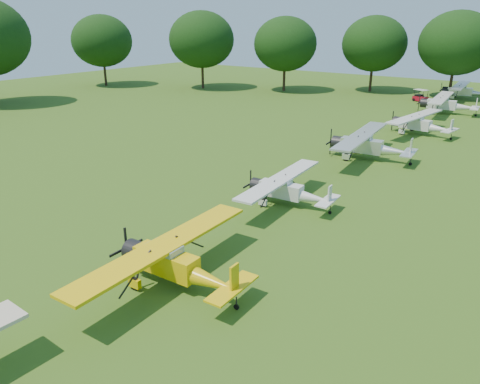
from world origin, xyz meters
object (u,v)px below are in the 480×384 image
object	(u,v)px
golf_cart	(420,97)
aircraft_7	(464,90)
aircraft_5	(420,123)
aircraft_6	(446,103)
aircraft_3	(287,189)
aircraft_2	(175,262)
aircraft_4	(368,144)

from	to	relation	value
golf_cart	aircraft_7	bearing A→B (deg)	75.87
aircraft_5	aircraft_6	xyz separation A→B (m)	(-0.67, 13.94, 0.10)
aircraft_7	golf_cart	distance (m)	7.75
aircraft_3	golf_cart	size ratio (longest dim) A/B	4.19
aircraft_2	aircraft_3	world-z (taller)	aircraft_2
aircraft_4	aircraft_6	world-z (taller)	aircraft_4
aircraft_6	aircraft_7	distance (m)	14.04
aircraft_7	golf_cart	world-z (taller)	aircraft_7
aircraft_3	aircraft_6	xyz separation A→B (m)	(0.59, 39.38, 0.22)
aircraft_2	golf_cart	size ratio (longest dim) A/B	4.66
aircraft_6	golf_cart	xyz separation A→B (m)	(-5.43, 7.93, -0.76)
aircraft_2	aircraft_4	xyz separation A→B (m)	(-0.66, 25.00, 0.11)
aircraft_3	golf_cart	xyz separation A→B (m)	(-4.85, 47.32, -0.54)
aircraft_3	aircraft_4	distance (m)	13.35
aircraft_3	aircraft_7	bearing A→B (deg)	86.10
aircraft_3	golf_cart	distance (m)	47.57
aircraft_4	aircraft_7	xyz separation A→B (m)	(-0.40, 40.07, -0.04)
aircraft_5	aircraft_7	distance (m)	28.00
aircraft_5	golf_cart	world-z (taller)	aircraft_5
aircraft_6	golf_cart	distance (m)	9.65
aircraft_7	golf_cart	bearing A→B (deg)	-132.41
aircraft_2	aircraft_5	xyz separation A→B (m)	(0.33, 37.10, -0.01)
aircraft_2	aircraft_6	world-z (taller)	aircraft_6
aircraft_2	aircraft_7	bearing A→B (deg)	88.89
aircraft_2	aircraft_7	distance (m)	65.08
aircraft_4	golf_cart	size ratio (longest dim) A/B	5.09
aircraft_2	aircraft_3	size ratio (longest dim) A/B	1.11
golf_cart	aircraft_6	bearing A→B (deg)	-31.92
aircraft_4	aircraft_7	world-z (taller)	aircraft_4
aircraft_6	aircraft_3	bearing A→B (deg)	-96.28
aircraft_2	aircraft_4	world-z (taller)	aircraft_4
aircraft_5	aircraft_7	size ratio (longest dim) A/B	0.94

